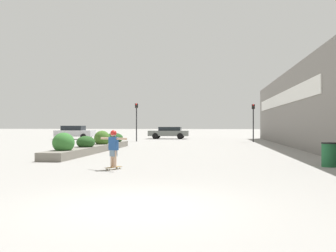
{
  "coord_description": "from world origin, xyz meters",
  "views": [
    {
      "loc": [
        1.56,
        -7.46,
        1.65
      ],
      "look_at": [
        -1.26,
        15.34,
        1.6
      ],
      "focal_mm": 40.0,
      "sensor_mm": 36.0,
      "label": 1
    }
  ],
  "objects": [
    {
      "name": "skateboard",
      "position": [
        -2.16,
        6.07,
        0.07
      ],
      "size": [
        0.54,
        0.75,
        0.09
      ],
      "rotation": [
        0.0,
        0.0,
        -0.5
      ],
      "color": "olive",
      "rests_on": "ground_plane"
    },
    {
      "name": "trash_bin",
      "position": [
        6.08,
        7.99,
        0.48
      ],
      "size": [
        0.61,
        0.61,
        0.96
      ],
      "color": "#1E5B33",
      "rests_on": "ground_plane"
    },
    {
      "name": "ground_plane",
      "position": [
        0.0,
        0.0,
        0.0
      ],
      "size": [
        300.0,
        300.0,
        0.0
      ],
      "primitive_type": "plane",
      "color": "gray"
    },
    {
      "name": "car_center_left",
      "position": [
        -3.85,
        37.17,
        0.78
      ],
      "size": [
        4.77,
        2.06,
        1.43
      ],
      "rotation": [
        0.0,
        0.0,
        1.57
      ],
      "color": "slate",
      "rests_on": "ground_plane"
    },
    {
      "name": "traffic_light_right",
      "position": [
        5.34,
        29.73,
        2.49
      ],
      "size": [
        0.28,
        0.3,
        3.68
      ],
      "color": "black",
      "rests_on": "ground_plane"
    },
    {
      "name": "planter_box",
      "position": [
        -5.79,
        14.97,
        0.43
      ],
      "size": [
        1.33,
        12.93,
        1.29
      ],
      "color": "slate",
      "rests_on": "ground_plane"
    },
    {
      "name": "skateboarder",
      "position": [
        -2.16,
        6.07,
        0.92
      ],
      "size": [
        1.16,
        0.69,
        1.38
      ],
      "rotation": [
        0.0,
        0.0,
        -0.5
      ],
      "color": "tan",
      "rests_on": "skateboard"
    },
    {
      "name": "car_leftmost",
      "position": [
        -14.63,
        34.44,
        0.84
      ],
      "size": [
        4.41,
        2.07,
        1.58
      ],
      "rotation": [
        0.0,
        0.0,
        -1.57
      ],
      "color": "#BCBCC1",
      "rests_on": "ground_plane"
    },
    {
      "name": "building_wall_right",
      "position": [
        7.52,
        18.34,
        2.96
      ],
      "size": [
        0.67,
        43.53,
        5.9
      ],
      "color": "gray",
      "rests_on": "ground_plane"
    },
    {
      "name": "traffic_light_left",
      "position": [
        -6.23,
        29.54,
        2.58
      ],
      "size": [
        0.28,
        0.3,
        3.83
      ],
      "color": "black",
      "rests_on": "ground_plane"
    }
  ]
}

